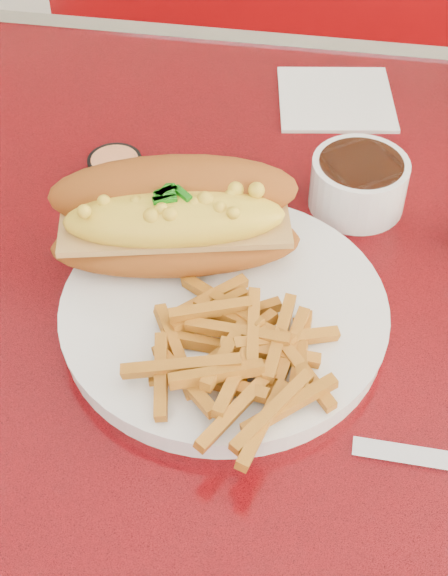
% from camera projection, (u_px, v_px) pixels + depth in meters
% --- Properties ---
extents(diner_table, '(1.23, 0.83, 0.77)m').
position_uv_depth(diner_table, '(305.00, 392.00, 0.81)').
color(diner_table, '#B70B13').
rests_on(diner_table, ground).
extents(booth_bench_far, '(1.20, 0.51, 0.90)m').
position_uv_depth(booth_bench_far, '(332.00, 162.00, 1.60)').
color(booth_bench_far, maroon).
rests_on(booth_bench_far, ground).
extents(dinner_plate, '(0.27, 0.27, 0.02)m').
position_uv_depth(dinner_plate, '(224.00, 313.00, 0.66)').
color(dinner_plate, white).
rests_on(dinner_plate, diner_table).
extents(mac_hoagie, '(0.23, 0.15, 0.09)m').
position_uv_depth(mac_hoagie, '(175.00, 218.00, 0.66)').
color(mac_hoagie, '#9E5119').
rests_on(mac_hoagie, dinner_plate).
extents(fries_pile, '(0.15, 0.14, 0.04)m').
position_uv_depth(fries_pile, '(240.00, 355.00, 0.59)').
color(fries_pile, orange).
rests_on(fries_pile, dinner_plate).
extents(fork, '(0.03, 0.13, 0.00)m').
position_uv_depth(fork, '(236.00, 325.00, 0.64)').
color(fork, silver).
rests_on(fork, dinner_plate).
extents(gravy_ramekin, '(0.11, 0.11, 0.05)m').
position_uv_depth(gravy_ramekin, '(359.00, 182.00, 0.75)').
color(gravy_ramekin, white).
rests_on(gravy_ramekin, diner_table).
extents(sauce_cup_left, '(0.06, 0.06, 0.03)m').
position_uv_depth(sauce_cup_left, '(116.00, 169.00, 0.78)').
color(sauce_cup_left, black).
rests_on(sauce_cup_left, diner_table).
extents(paper_napkin, '(0.14, 0.14, 0.00)m').
position_uv_depth(paper_napkin, '(336.00, 99.00, 0.89)').
color(paper_napkin, white).
rests_on(paper_napkin, diner_table).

